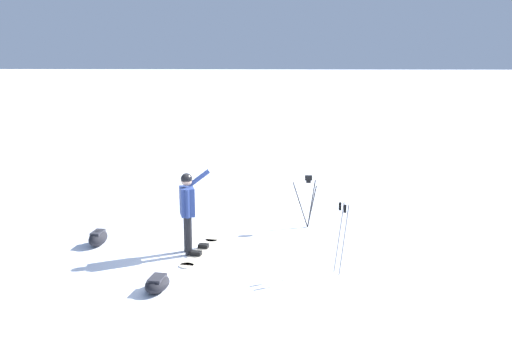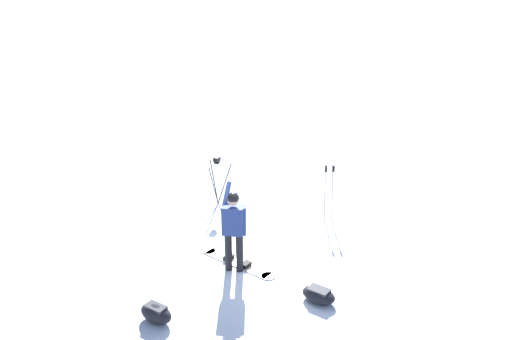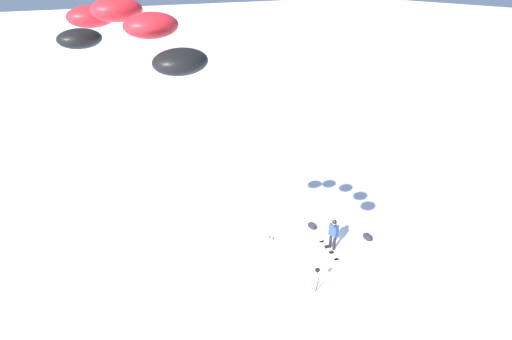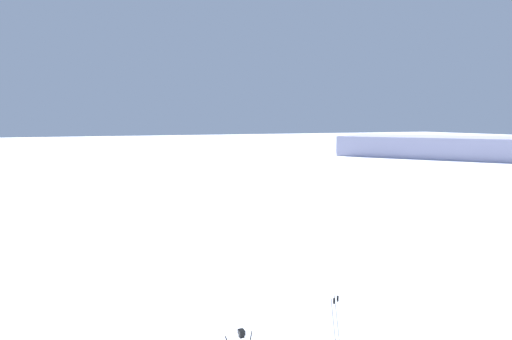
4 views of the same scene
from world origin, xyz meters
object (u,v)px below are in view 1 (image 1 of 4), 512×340
Objects in this scene: ski_poles at (342,228)px; snowboard at (200,251)px; gear_bag_large at (98,238)px; camera_tripod at (308,190)px; gear_bag_small at (157,283)px; snowboarder at (188,205)px.

snowboard is at bearing 71.52° from ski_poles.
ski_poles is (-1.23, -4.89, 0.68)m from gear_bag_large.
gear_bag_large is 4.69m from camera_tripod.
gear_bag_small is (-2.19, -1.74, -0.03)m from gear_bag_large.
camera_tripod is 2.71m from ski_poles.
snowboarder is at bearing -7.09° from gear_bag_small.
snowboard is 1.38× the size of ski_poles.
gear_bag_large is at bearing 78.93° from snowboarder.
ski_poles is at bearing -106.16° from snowboarder.
camera_tripod is (1.76, -2.23, 0.85)m from snowboard.
ski_poles is at bearing -73.06° from gear_bag_small.
snowboarder is at bearing 104.87° from snowboard.
gear_bag_small is at bearing -141.63° from gear_bag_large.
snowboard is at bearing 128.34° from camera_tripod.
gear_bag_small is (-1.81, 0.22, -0.86)m from snowboarder.
camera_tripod is at bearing -71.93° from gear_bag_large.
snowboarder reaches higher than camera_tripod.
gear_bag_large is at bearing 38.37° from gear_bag_small.
snowboard is 1.92m from gear_bag_small.
gear_bag_large is (0.33, 2.18, 0.14)m from snowboard.
snowboard is 2.83× the size of gear_bag_large.
gear_bag_large is 0.51× the size of camera_tripod.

